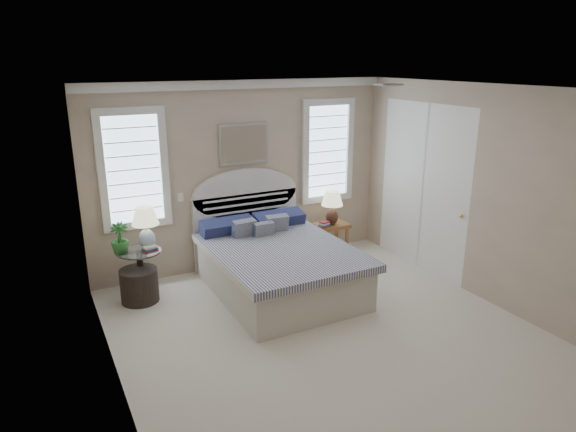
# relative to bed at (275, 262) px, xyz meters

# --- Properties ---
(floor) EXTENTS (4.50, 5.00, 0.01)m
(floor) POSITION_rel_bed_xyz_m (0.00, -1.46, -0.39)
(floor) COLOR beige
(floor) RESTS_ON ground
(ceiling) EXTENTS (4.50, 5.00, 0.01)m
(ceiling) POSITION_rel_bed_xyz_m (0.00, -1.46, 2.31)
(ceiling) COLOR white
(ceiling) RESTS_ON wall_back
(wall_back) EXTENTS (4.50, 0.02, 2.70)m
(wall_back) POSITION_rel_bed_xyz_m (0.00, 1.04, 0.96)
(wall_back) COLOR #CAB197
(wall_back) RESTS_ON floor
(wall_left) EXTENTS (0.02, 5.00, 2.70)m
(wall_left) POSITION_rel_bed_xyz_m (-2.25, -1.46, 0.96)
(wall_left) COLOR #CAB197
(wall_left) RESTS_ON floor
(wall_right) EXTENTS (0.02, 5.00, 2.70)m
(wall_right) POSITION_rel_bed_xyz_m (2.25, -1.46, 0.96)
(wall_right) COLOR #CAB197
(wall_right) RESTS_ON floor
(crown_molding) EXTENTS (4.50, 0.08, 0.12)m
(crown_molding) POSITION_rel_bed_xyz_m (0.00, 1.00, 2.25)
(crown_molding) COLOR silver
(crown_molding) RESTS_ON wall_back
(hvac_vent) EXTENTS (0.30, 0.20, 0.02)m
(hvac_vent) POSITION_rel_bed_xyz_m (1.20, -0.66, 2.29)
(hvac_vent) COLOR #B2B2B2
(hvac_vent) RESTS_ON ceiling
(switch_plate) EXTENTS (0.08, 0.01, 0.12)m
(switch_plate) POSITION_rel_bed_xyz_m (-0.95, 1.03, 0.76)
(switch_plate) COLOR silver
(switch_plate) RESTS_ON wall_back
(window_left) EXTENTS (0.90, 0.06, 1.60)m
(window_left) POSITION_rel_bed_xyz_m (-1.55, 1.02, 1.21)
(window_left) COLOR silver
(window_left) RESTS_ON wall_back
(window_right) EXTENTS (0.90, 0.06, 1.60)m
(window_right) POSITION_rel_bed_xyz_m (1.40, 1.02, 1.21)
(window_right) COLOR silver
(window_right) RESTS_ON wall_back
(painting) EXTENTS (0.74, 0.04, 0.58)m
(painting) POSITION_rel_bed_xyz_m (0.00, 1.00, 1.43)
(painting) COLOR silver
(painting) RESTS_ON wall_back
(closet_door) EXTENTS (0.02, 1.80, 2.40)m
(closet_door) POSITION_rel_bed_xyz_m (2.23, -0.26, 0.81)
(closet_door) COLOR white
(closet_door) RESTS_ON floor
(bed) EXTENTS (1.72, 2.28, 1.47)m
(bed) POSITION_rel_bed_xyz_m (0.00, 0.00, 0.00)
(bed) COLOR beige
(bed) RESTS_ON floor
(side_table_left) EXTENTS (0.56, 0.56, 0.63)m
(side_table_left) POSITION_rel_bed_xyz_m (-1.65, 0.59, 0.00)
(side_table_left) COLOR black
(side_table_left) RESTS_ON floor
(nightstand_right) EXTENTS (0.50, 0.40, 0.53)m
(nightstand_right) POSITION_rel_bed_xyz_m (1.30, 0.69, 0.00)
(nightstand_right) COLOR #995D32
(nightstand_right) RESTS_ON floor
(floor_pot) EXTENTS (0.52, 0.52, 0.43)m
(floor_pot) POSITION_rel_bed_xyz_m (-1.71, 0.46, -0.17)
(floor_pot) COLOR black
(floor_pot) RESTS_ON floor
(lamp_left) EXTENTS (0.45, 0.45, 0.56)m
(lamp_left) POSITION_rel_bed_xyz_m (-1.53, 0.64, 0.59)
(lamp_left) COLOR white
(lamp_left) RESTS_ON side_table_left
(lamp_right) EXTENTS (0.34, 0.34, 0.53)m
(lamp_right) POSITION_rel_bed_xyz_m (1.28, 0.64, 0.47)
(lamp_right) COLOR black
(lamp_right) RESTS_ON nightstand_right
(potted_plant) EXTENTS (0.26, 0.26, 0.40)m
(potted_plant) POSITION_rel_bed_xyz_m (-1.87, 0.60, 0.44)
(potted_plant) COLOR #377830
(potted_plant) RESTS_ON side_table_left
(books_left) EXTENTS (0.20, 0.16, 0.07)m
(books_left) POSITION_rel_bed_xyz_m (-1.53, 0.50, 0.28)
(books_left) COLOR maroon
(books_left) RESTS_ON side_table_left
(books_right) EXTENTS (0.19, 0.15, 0.09)m
(books_right) POSITION_rel_bed_xyz_m (1.11, 0.58, 0.19)
(books_right) COLOR maroon
(books_right) RESTS_ON nightstand_right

